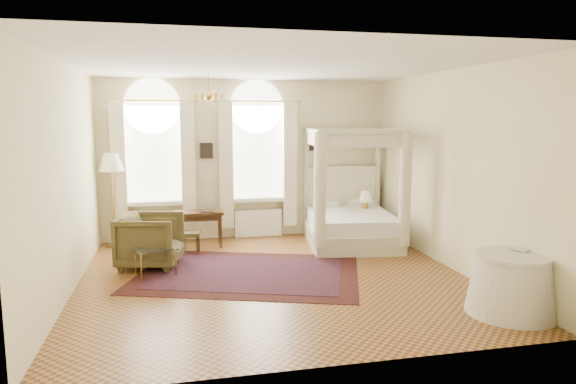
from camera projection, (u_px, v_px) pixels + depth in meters
name	position (u px, v px, depth m)	size (l,w,h in m)	color
ground	(275.00, 278.00, 8.12)	(6.00, 6.00, 0.00)	#98652C
room_walls	(274.00, 153.00, 7.84)	(6.00, 6.00, 6.00)	#FFF0C2
window_left	(154.00, 170.00, 10.28)	(1.62, 0.27, 3.29)	white
window_right	(258.00, 168.00, 10.73)	(1.62, 0.27, 3.29)	white
chandelier	(209.00, 94.00, 8.68)	(0.51, 0.45, 0.50)	#B6863C
wall_pictures	(252.00, 148.00, 10.74)	(2.54, 0.03, 0.39)	black
canopy_bed	(351.00, 218.00, 10.24)	(1.99, 2.33, 2.30)	beige
nightstand	(367.00, 224.00, 10.80)	(0.41, 0.37, 0.58)	#3A2010
nightstand_lamp	(365.00, 198.00, 10.76)	(0.28, 0.28, 0.41)	#B6863C
writing_desk	(199.00, 217.00, 10.03)	(0.95, 0.50, 0.71)	#3A2010
laptop	(207.00, 211.00, 9.98)	(0.31, 0.20, 0.02)	black
stool	(191.00, 235.00, 9.56)	(0.41, 0.41, 0.41)	#443C1D
armchair	(151.00, 240.00, 8.70)	(0.97, 1.00, 0.91)	#43391C
coffee_table	(155.00, 251.00, 8.25)	(0.74, 0.62, 0.44)	silver
floor_lamp	(111.00, 167.00, 9.93)	(0.47, 0.47, 1.84)	#B6863C
oriental_rug	(248.00, 273.00, 8.35)	(4.16, 3.54, 0.01)	#39120D
side_table	(512.00, 284.00, 6.60)	(1.15, 1.15, 0.78)	beige
book	(516.00, 251.00, 6.69)	(0.18, 0.24, 0.02)	black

